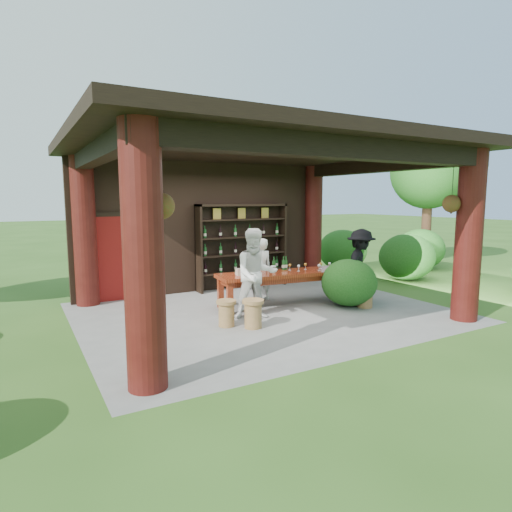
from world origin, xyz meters
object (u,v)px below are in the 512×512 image
stool_near_right (365,294)px  wine_shelf (243,246)px  stool_near_left (253,313)px  tasting_table (286,277)px  guest_woman (256,274)px  stool_far_left (226,313)px  host (261,269)px  guest_man (360,267)px  napkin_basket (242,272)px

stool_near_right → wine_shelf: bearing=113.4°
wine_shelf → stool_near_left: 3.71m
stool_near_left → tasting_table: bearing=38.3°
wine_shelf → guest_woman: 2.98m
stool_far_left → host: bearing=42.8°
host → guest_man: (1.78, -1.41, 0.12)m
guest_man → stool_near_right: bearing=-148.7°
guest_woman → guest_man: size_ratio=1.05×
wine_shelf → host: (-0.27, -1.44, -0.39)m
tasting_table → stool_near_right: tasting_table is taller
wine_shelf → stool_near_right: size_ratio=4.69×
wine_shelf → stool_near_left: (-1.51, -3.29, -0.84)m
guest_woman → napkin_basket: (0.09, 0.76, -0.08)m
tasting_table → stool_far_left: bearing=-155.7°
tasting_table → napkin_basket: bearing=173.9°
tasting_table → guest_woman: 1.34m
wine_shelf → guest_woman: wine_shelf is taller
guest_woman → guest_man: guest_woman is taller
stool_near_left → napkin_basket: (0.46, 1.30, 0.54)m
tasting_table → host: (-0.26, 0.66, 0.10)m
guest_man → napkin_basket: size_ratio=6.57×
stool_near_right → host: bearing=133.4°
host → guest_woman: guest_woman is taller
stool_far_left → napkin_basket: size_ratio=1.91×
guest_woman → guest_man: 2.66m
stool_far_left → host: host is taller
wine_shelf → napkin_basket: size_ratio=9.80×
stool_near_left → guest_man: 3.11m
wine_shelf → host: wine_shelf is taller
wine_shelf → tasting_table: wine_shelf is taller
stool_far_left → stool_near_right: bearing=-3.9°
tasting_table → stool_far_left: tasting_table is taller
stool_near_left → stool_far_left: bearing=139.1°
wine_shelf → napkin_basket: 2.27m
stool_near_right → stool_far_left: size_ratio=1.10×
guest_man → tasting_table: bearing=118.3°
stool_near_right → stool_far_left: bearing=176.1°
stool_near_left → stool_near_right: bearing=2.2°
stool_near_left → guest_man: (3.02, 0.43, 0.57)m
wine_shelf → stool_near_right: wine_shelf is taller
wine_shelf → stool_far_left: 3.61m
guest_man → napkin_basket: 2.71m
stool_near_right → stool_far_left: 3.28m
guest_woman → stool_near_right: bearing=5.1°
stool_far_left → guest_man: size_ratio=0.29×
tasting_table → guest_woman: bearing=-150.4°
stool_near_right → host: (-1.64, 1.73, 0.44)m
host → stool_far_left: bearing=44.0°
stool_near_right → guest_woman: guest_woman is taller
napkin_basket → stool_near_right: bearing=-26.1°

